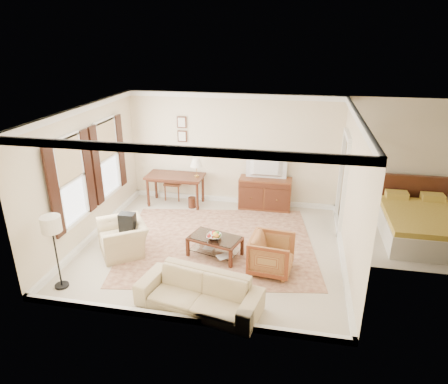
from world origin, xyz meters
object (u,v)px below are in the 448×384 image
(sideboard, at_px, (265,193))
(tv, at_px, (266,160))
(writing_desk, at_px, (175,179))
(club_armchair, at_px, (123,233))
(coffee_table, at_px, (215,241))
(sofa, at_px, (199,288))
(striped_armchair, at_px, (272,253))

(sideboard, xyz_separation_m, tv, (0.00, -0.02, 0.90))
(writing_desk, bearing_deg, club_armchair, -96.81)
(coffee_table, bearing_deg, sofa, -86.66)
(sideboard, xyz_separation_m, sofa, (-0.66, -4.29, -0.01))
(tv, height_order, sofa, tv)
(sideboard, relative_size, coffee_table, 1.15)
(writing_desk, xyz_separation_m, sideboard, (2.35, 0.19, -0.30))
(striped_armchair, relative_size, sofa, 0.39)
(writing_desk, bearing_deg, coffee_table, -56.52)
(sideboard, bearing_deg, writing_desk, -175.45)
(striped_armchair, bearing_deg, tv, 14.39)
(tv, distance_m, striped_armchair, 3.09)
(sideboard, xyz_separation_m, club_armchair, (-2.66, -2.81, 0.04))
(writing_desk, xyz_separation_m, sofa, (1.70, -4.10, -0.30))
(writing_desk, distance_m, tv, 2.43)
(striped_armchair, distance_m, club_armchair, 3.09)
(sideboard, xyz_separation_m, coffee_table, (-0.75, -2.60, -0.08))
(coffee_table, relative_size, sofa, 0.56)
(writing_desk, relative_size, coffee_table, 1.29)
(sideboard, bearing_deg, tv, -90.00)
(club_armchair, xyz_separation_m, sofa, (2.01, -1.48, -0.04))
(club_armchair, bearing_deg, writing_desk, 137.67)
(sideboard, distance_m, tv, 0.90)
(writing_desk, bearing_deg, sideboard, 4.55)
(coffee_table, xyz_separation_m, club_armchair, (-1.91, -0.21, 0.11))
(club_armchair, bearing_deg, tv, 100.77)
(coffee_table, distance_m, sofa, 1.69)
(striped_armchair, bearing_deg, sofa, 147.47)
(tv, distance_m, sofa, 4.41)
(writing_desk, bearing_deg, striped_armchair, -44.86)
(striped_armchair, bearing_deg, sideboard, 14.33)
(coffee_table, bearing_deg, writing_desk, 123.48)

